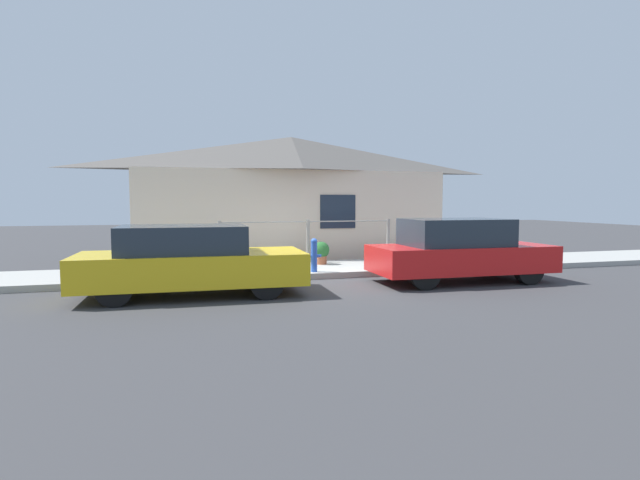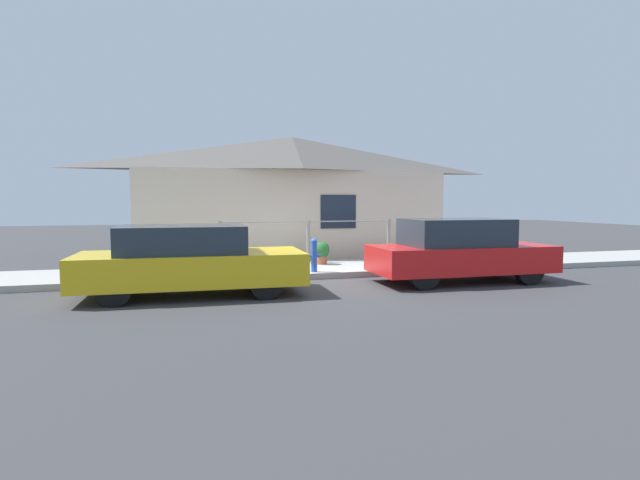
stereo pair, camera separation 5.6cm
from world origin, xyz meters
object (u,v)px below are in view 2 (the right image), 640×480
fire_hydrant (314,254)px  car_left (190,260)px  potted_plant_near_hydrant (321,252)px  car_right (459,251)px

fire_hydrant → car_left: bearing=-152.9°
car_left → fire_hydrant: bearing=28.7°
car_left → potted_plant_near_hydrant: (3.45, 2.83, -0.21)m
car_left → fire_hydrant: car_left is taller
car_right → car_left: bearing=-179.2°
car_left → car_right: 5.86m
fire_hydrant → potted_plant_near_hydrant: (0.57, 1.35, -0.09)m
car_left → potted_plant_near_hydrant: size_ratio=7.16×
car_left → fire_hydrant: size_ratio=5.39×
car_right → potted_plant_near_hydrant: 3.73m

